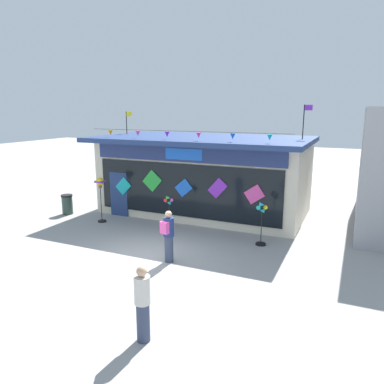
{
  "coord_description": "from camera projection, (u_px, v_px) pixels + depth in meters",
  "views": [
    {
      "loc": [
        6.16,
        -9.7,
        4.77
      ],
      "look_at": [
        0.44,
        2.97,
        1.65
      ],
      "focal_mm": 34.68,
      "sensor_mm": 36.0,
      "label": 1
    }
  ],
  "objects": [
    {
      "name": "person_mid_plaza",
      "position": [
        143.0,
        303.0,
        7.63
      ],
      "size": [
        0.34,
        0.34,
        1.68
      ],
      "rotation": [
        0.0,
        0.0,
        6.17
      ],
      "color": "#333D56",
      "rests_on": "ground_plane"
    },
    {
      "name": "wind_spinner_center_left",
      "position": [
        261.0,
        220.0,
        13.1
      ],
      "size": [
        0.37,
        0.37,
        1.58
      ],
      "color": "black",
      "rests_on": "ground_plane"
    },
    {
      "name": "ground_plane",
      "position": [
        143.0,
        258.0,
        12.14
      ],
      "size": [
        80.0,
        80.0,
        0.0
      ],
      "primitive_type": "plane",
      "color": "#9E9B99"
    },
    {
      "name": "wind_spinner_left",
      "position": [
        169.0,
        210.0,
        14.38
      ],
      "size": [
        0.34,
        0.3,
        1.5
      ],
      "color": "black",
      "rests_on": "ground_plane"
    },
    {
      "name": "trash_bin",
      "position": [
        67.0,
        204.0,
        17.16
      ],
      "size": [
        0.52,
        0.52,
        0.91
      ],
      "color": "#2D4238",
      "rests_on": "ground_plane"
    },
    {
      "name": "wind_spinner_far_left",
      "position": [
        100.0,
        187.0,
        15.72
      ],
      "size": [
        0.36,
        0.36,
        1.95
      ],
      "color": "black",
      "rests_on": "ground_plane"
    },
    {
      "name": "person_near_camera",
      "position": [
        168.0,
        235.0,
        11.65
      ],
      "size": [
        0.36,
        0.47,
        1.68
      ],
      "rotation": [
        0.0,
        0.0,
        2.93
      ],
      "color": "#333D56",
      "rests_on": "ground_plane"
    },
    {
      "name": "kite_shop_building",
      "position": [
        205.0,
        174.0,
        17.31
      ],
      "size": [
        9.5,
        5.47,
        4.95
      ],
      "color": "beige",
      "rests_on": "ground_plane"
    }
  ]
}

